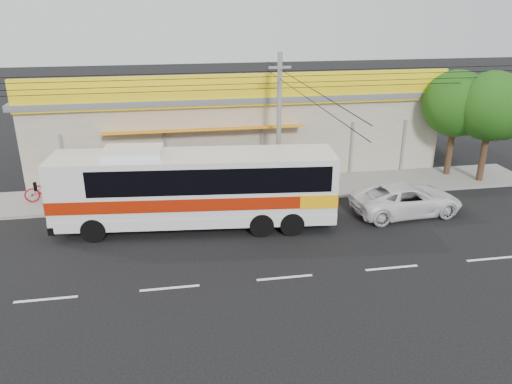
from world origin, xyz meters
TOP-DOWN VIEW (x-y plane):
  - ground at (0.00, 0.00)m, footprint 120.00×120.00m
  - sidewalk at (0.00, 6.00)m, footprint 30.00×3.20m
  - lane_markings at (0.00, -2.50)m, footprint 50.00×0.12m
  - storefront_building at (-0.01, 11.54)m, footprint 22.60×9.20m
  - coach_bus at (-2.61, 2.24)m, footprint 11.83×3.59m
  - motorbike_red at (-9.62, 6.15)m, footprint 2.18×1.14m
  - white_car at (6.68, 2.07)m, footprint 5.18×2.70m
  - utility_pole at (1.45, 5.40)m, footprint 34.00×14.00m
  - tree_near at (11.31, 6.43)m, footprint 3.48×3.48m
  - tree_far at (12.49, 5.18)m, footprint 3.54×3.54m

SIDE VIEW (x-z plane):
  - ground at x=0.00m, z-range 0.00..0.00m
  - lane_markings at x=0.00m, z-range -0.01..0.01m
  - sidewalk at x=0.00m, z-range 0.00..0.15m
  - motorbike_red at x=-9.62m, z-range 0.15..1.24m
  - white_car at x=6.68m, z-range 0.00..1.39m
  - coach_bus at x=-2.61m, z-range 0.13..3.71m
  - storefront_building at x=-0.01m, z-range -0.55..5.15m
  - tree_near at x=11.31m, z-range 1.02..6.79m
  - tree_far at x=12.49m, z-range 1.04..6.91m
  - utility_pole at x=1.45m, z-range 2.25..9.18m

